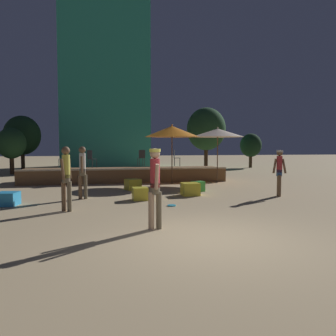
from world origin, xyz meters
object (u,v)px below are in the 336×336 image
Objects in this scene: person_0 at (279,170)px; background_tree_1 at (22,135)px; frisbee_disc at (172,205)px; cube_seat_4 at (133,184)px; bistro_chair_1 at (64,157)px; patio_umbrella_0 at (172,131)px; bistro_chair_0 at (176,156)px; bistro_chair_3 at (142,156)px; person_1 at (83,170)px; background_tree_0 at (251,145)px; cube_seat_1 at (7,199)px; cube_seat_2 at (190,189)px; cube_seat_0 at (198,186)px; person_3 at (155,183)px; bistro_chair_2 at (91,157)px; person_2 at (66,175)px; background_tree_2 at (206,129)px; cube_seat_3 at (140,194)px; patio_umbrella_1 at (218,133)px; background_tree_3 at (11,144)px.

background_tree_1 is at bearing 59.83° from person_0.
cube_seat_4 is at bearing 101.79° from frisbee_disc.
patio_umbrella_0 is at bearing 119.51° from bistro_chair_1.
bistro_chair_3 is (-1.87, 0.31, 0.00)m from bistro_chair_0.
person_1 reaches higher than frisbee_disc.
cube_seat_1 is at bearing -134.90° from background_tree_0.
person_1 reaches higher than cube_seat_2.
person_3 reaches higher than cube_seat_0.
person_2 is at bearing 134.89° from bistro_chair_2.
bistro_chair_3 is (-4.35, 6.99, 0.34)m from person_0.
cube_seat_4 reaches higher than frisbee_disc.
background_tree_2 is at bearing -149.41° from bistro_chair_3.
person_3 reaches higher than frisbee_disc.
cube_seat_3 is 5.24m from person_0.
person_0 is 0.41× the size of background_tree_1.
cube_seat_3 is at bearing 84.73° from person_3.
background_tree_2 is at bearing 69.34° from cube_seat_2.
person_2 is 7.81m from bistro_chair_1.
bistro_chair_2 is at bearing 127.19° from cube_seat_2.
background_tree_2 is (8.44, 13.33, 2.08)m from person_2.
person_0 is (0.69, -4.82, -1.58)m from patio_umbrella_1.
cube_seat_3 is at bearing 3.43° from cube_seat_1.
person_0 reaches higher than cube_seat_4.
person_2 is (-2.28, -4.33, 0.81)m from cube_seat_4.
bistro_chair_3 is 0.21× the size of background_tree_1.
background_tree_2 is at bearing 16.43° from person_0.
background_tree_2 reaches higher than background_tree_1.
patio_umbrella_1 reaches higher than bistro_chair_0.
cube_seat_2 is 0.72× the size of bistro_chair_1.
bistro_chair_1 is at bearing 33.62° from bistro_chair_2.
bistro_chair_2 is at bearing 70.80° from person_0.
bistro_chair_0 is (4.99, 8.10, 0.27)m from person_2.
person_0 is at bearing 98.75° from bistro_chair_1.
background_tree_3 is (-9.34, 7.50, -0.55)m from patio_umbrella_0.
patio_umbrella_1 is 0.95× the size of background_tree_0.
bistro_chair_0 is 1.00× the size of bistro_chair_3.
patio_umbrella_0 is at bearing 71.98° from person_3.
person_1 is at bearing 20.97° from cube_seat_1.
patio_umbrella_1 reaches higher than bistro_chair_1.
bistro_chair_2 reaches higher than cube_seat_1.
cube_seat_2 is 14.77m from background_tree_3.
person_2 is 14.60m from background_tree_3.
person_3 is 3.07m from frisbee_disc.
background_tree_0 is at bearing 10.22° from background_tree_3.
cube_seat_1 is at bearing 36.70° from bistro_chair_1.
bistro_chair_0 is 11.43m from background_tree_3.
cube_seat_4 is 4.96m from person_2.
patio_umbrella_0 is 2.85m from bistro_chair_3.
person_0 is 8.24m from bistro_chair_3.
person_1 is 5.05m from person_3.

